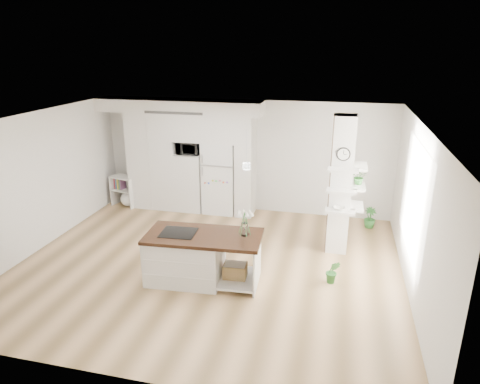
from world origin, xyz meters
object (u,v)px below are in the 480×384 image
object	(u,v)px
kitchen_island	(192,256)
bookshelf	(126,193)
refrigerator	(220,177)
floor_plant_a	(333,272)

from	to	relation	value
kitchen_island	bookshelf	size ratio (longest dim) A/B	2.59
refrigerator	floor_plant_a	bearing A→B (deg)	-45.05
bookshelf	refrigerator	bearing A→B (deg)	17.95
kitchen_island	bookshelf	distance (m)	4.19
refrigerator	bookshelf	bearing A→B (deg)	-175.54
bookshelf	floor_plant_a	size ratio (longest dim) A/B	1.78
refrigerator	kitchen_island	size ratio (longest dim) A/B	0.87
kitchen_island	floor_plant_a	size ratio (longest dim) A/B	4.63
bookshelf	kitchen_island	bearing A→B (deg)	-33.50
refrigerator	kitchen_island	distance (m)	3.31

